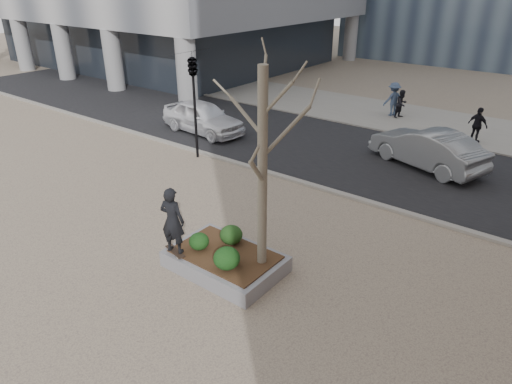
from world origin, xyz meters
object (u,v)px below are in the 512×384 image
Objects in this scene: planter at (225,261)px; police_car at (203,117)px; skateboarder at (172,221)px; skateboard at (175,252)px.

planter is 11.96m from police_car.
police_car reaches higher than planter.
police_car is (-7.55, 9.02, -0.64)m from skateboarder.
skateboarder is 11.78m from police_car.
skateboarder is (-1.10, -0.78, 1.23)m from planter.
skateboarder reaches higher than skateboard.
skateboarder is 0.40× the size of police_car.
skateboard is 0.42× the size of skateboarder.
police_car is (-7.55, 9.02, 0.32)m from skateboard.
planter is at bearing 50.22° from skateboard.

